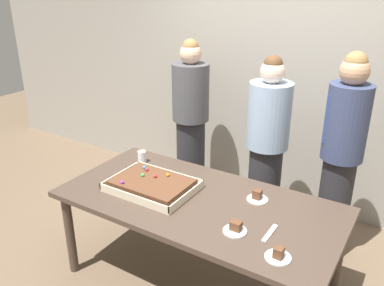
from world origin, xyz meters
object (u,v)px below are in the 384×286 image
sheet_cake (152,185)px  plated_slice_far_left (278,255)px  person_serving_front (341,157)px  party_table (199,209)px  plated_slice_near_left (235,228)px  drink_cup_nearest (142,157)px  plated_slice_near_right (257,197)px  person_green_shirt_behind (191,122)px  cake_server_utensil (270,233)px  person_striped_tie_right (267,148)px

sheet_cake → plated_slice_far_left: 1.11m
plated_slice_far_left → person_serving_front: person_serving_front is taller
sheet_cake → plated_slice_far_left: sheet_cake is taller
party_table → plated_slice_near_left: plated_slice_near_left is taller
party_table → drink_cup_nearest: drink_cup_nearest is taller
plated_slice_near_right → person_green_shirt_behind: person_green_shirt_behind is taller
cake_server_utensil → person_striped_tie_right: bearing=113.5°
plated_slice_near_left → person_serving_front: size_ratio=0.09×
drink_cup_nearest → person_green_shirt_behind: (-0.01, 0.78, 0.08)m
party_table → plated_slice_far_left: bearing=-23.6°
plated_slice_far_left → drink_cup_nearest: bearing=157.7°
plated_slice_near_right → plated_slice_far_left: plated_slice_near_right is taller
plated_slice_near_left → person_striped_tie_right: person_striped_tie_right is taller
party_table → plated_slice_far_left: size_ratio=13.30×
party_table → plated_slice_near_right: plated_slice_near_right is taller
plated_slice_near_right → drink_cup_nearest: drink_cup_nearest is taller
sheet_cake → person_striped_tie_right: 1.08m
sheet_cake → plated_slice_near_right: bearing=20.5°
drink_cup_nearest → person_serving_front: person_serving_front is taller
party_table → plated_slice_near_left: bearing=-27.7°
sheet_cake → person_green_shirt_behind: (-0.36, 1.11, 0.09)m
plated_slice_far_left → person_green_shirt_behind: person_green_shirt_behind is taller
party_table → sheet_cake: bearing=-172.4°
sheet_cake → cake_server_utensil: 0.95m
sheet_cake → person_serving_front: bearing=39.9°
plated_slice_far_left → person_serving_front: size_ratio=0.09×
plated_slice_near_left → person_green_shirt_behind: size_ratio=0.09×
person_striped_tie_right → plated_slice_far_left: bearing=53.0°
person_serving_front → sheet_cake: bearing=-0.0°
plated_slice_near_left → person_striped_tie_right: size_ratio=0.09×
party_table → sheet_cake: size_ratio=3.21×
plated_slice_near_right → person_green_shirt_behind: 1.38m
party_table → person_green_shirt_behind: size_ratio=1.20×
party_table → drink_cup_nearest: 0.79m
plated_slice_near_left → drink_cup_nearest: 1.22m
sheet_cake → drink_cup_nearest: size_ratio=6.22×
plated_slice_far_left → drink_cup_nearest: size_ratio=1.50×
plated_slice_near_left → plated_slice_near_right: plated_slice_near_right is taller
plated_slice_far_left → person_green_shirt_behind: bearing=136.4°
party_table → cake_server_utensil: 0.59m
drink_cup_nearest → person_striped_tie_right: person_striped_tie_right is taller
plated_slice_near_right → person_green_shirt_behind: bearing=142.1°
plated_slice_near_left → person_striped_tie_right: (-0.25, 1.11, 0.08)m
plated_slice_near_left → plated_slice_near_right: bearing=95.1°
plated_slice_far_left → drink_cup_nearest: (-1.43, 0.59, 0.03)m
sheet_cake → person_striped_tie_right: (0.51, 0.96, 0.07)m
party_table → person_striped_tie_right: size_ratio=1.23×
plated_slice_far_left → person_green_shirt_behind: size_ratio=0.09×
sheet_cake → drink_cup_nearest: (-0.36, 0.33, 0.01)m
party_table → plated_slice_near_right: 0.43m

